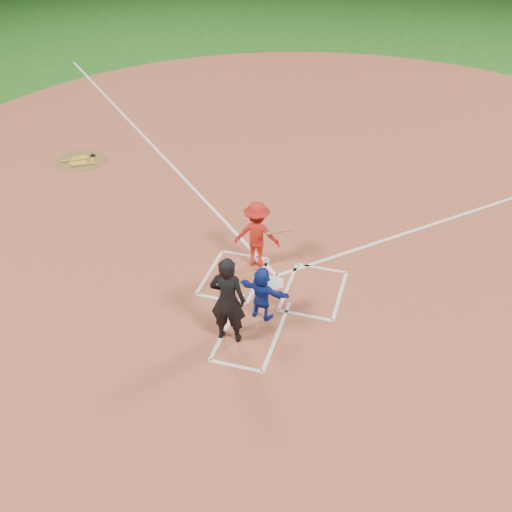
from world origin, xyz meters
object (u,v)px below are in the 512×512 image
(on_deck_circle, at_px, (81,161))
(batter_at_plate, at_px, (257,235))
(catcher, at_px, (262,293))
(umpire, at_px, (228,300))
(home_plate, at_px, (273,283))

(on_deck_circle, height_order, batter_at_plate, batter_at_plate)
(catcher, relative_size, umpire, 0.63)
(home_plate, bearing_deg, batter_at_plate, -47.77)
(on_deck_circle, relative_size, catcher, 1.34)
(catcher, xyz_separation_m, umpire, (-0.47, -0.85, 0.37))
(umpire, xyz_separation_m, batter_at_plate, (-0.20, 2.71, -0.15))
(umpire, bearing_deg, batter_at_plate, -89.46)
(batter_at_plate, bearing_deg, home_plate, -47.77)
(on_deck_circle, height_order, catcher, catcher)
(on_deck_circle, bearing_deg, batter_at_plate, -28.61)
(home_plate, height_order, on_deck_circle, home_plate)
(catcher, bearing_deg, batter_at_plate, -58.69)
(on_deck_circle, xyz_separation_m, batter_at_plate, (7.27, -3.96, 0.85))
(on_deck_circle, distance_m, catcher, 9.86)
(home_plate, xyz_separation_m, on_deck_circle, (-7.85, 4.61, -0.00))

